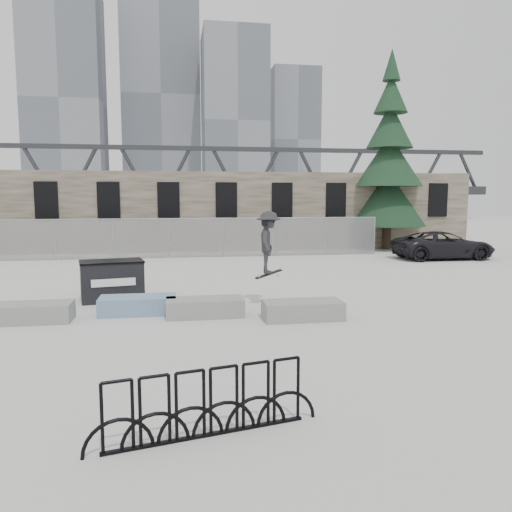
# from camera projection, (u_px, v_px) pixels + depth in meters

# --- Properties ---
(ground) EXTENTS (120.00, 120.00, 0.00)m
(ground) POSITION_uv_depth(u_px,v_px,m) (164.00, 315.00, 13.13)
(ground) COLOR beige
(ground) RESTS_ON ground
(stone_wall) EXTENTS (36.00, 2.58, 4.50)m
(stone_wall) POSITION_uv_depth(u_px,v_px,m) (169.00, 211.00, 28.78)
(stone_wall) COLOR brown
(stone_wall) RESTS_ON ground
(chainlink_fence) EXTENTS (22.06, 0.06, 2.02)m
(chainlink_fence) POSITION_uv_depth(u_px,v_px,m) (169.00, 238.00, 25.26)
(chainlink_fence) COLOR gray
(chainlink_fence) RESTS_ON ground
(planter_far_left) EXTENTS (2.00, 0.90, 0.47)m
(planter_far_left) POSITION_uv_depth(u_px,v_px,m) (30.00, 312.00, 12.38)
(planter_far_left) COLOR gray
(planter_far_left) RESTS_ON ground
(planter_center_left) EXTENTS (2.00, 0.90, 0.47)m
(planter_center_left) POSITION_uv_depth(u_px,v_px,m) (138.00, 304.00, 13.25)
(planter_center_left) COLOR teal
(planter_center_left) RESTS_ON ground
(planter_center_right) EXTENTS (2.00, 0.90, 0.47)m
(planter_center_right) POSITION_uv_depth(u_px,v_px,m) (205.00, 306.00, 12.98)
(planter_center_right) COLOR gray
(planter_center_right) RESTS_ON ground
(planter_offset) EXTENTS (2.00, 0.90, 0.47)m
(planter_offset) POSITION_uv_depth(u_px,v_px,m) (303.00, 309.00, 12.66)
(planter_offset) COLOR gray
(planter_offset) RESTS_ON ground
(dumpster) EXTENTS (2.01, 1.46, 1.20)m
(dumpster) POSITION_uv_depth(u_px,v_px,m) (112.00, 280.00, 14.96)
(dumpster) COLOR black
(dumpster) RESTS_ON ground
(bike_rack) EXTENTS (3.08, 0.73, 0.90)m
(bike_rack) POSITION_uv_depth(u_px,v_px,m) (207.00, 404.00, 6.43)
(bike_rack) COLOR black
(bike_rack) RESTS_ON ground
(spruce_tree) EXTENTS (4.40, 4.40, 11.50)m
(spruce_tree) POSITION_uv_depth(u_px,v_px,m) (389.00, 168.00, 29.13)
(spruce_tree) COLOR #38281E
(spruce_tree) RESTS_ON ground
(skyline_towers) EXTENTS (58.00, 28.00, 48.00)m
(skyline_towers) POSITION_uv_depth(u_px,v_px,m) (166.00, 110.00, 102.46)
(skyline_towers) COLOR slate
(skyline_towers) RESTS_ON ground
(truss_bridge) EXTENTS (70.00, 3.00, 9.80)m
(truss_bridge) POSITION_uv_depth(u_px,v_px,m) (246.00, 189.00, 68.15)
(truss_bridge) COLOR #2D3033
(truss_bridge) RESTS_ON ground
(suv) EXTENTS (4.96, 2.32, 1.37)m
(suv) POSITION_uv_depth(u_px,v_px,m) (443.00, 245.00, 24.92)
(suv) COLOR black
(suv) RESTS_ON ground
(skateboarder) EXTENTS (0.89, 1.26, 1.93)m
(skateboarder) POSITION_uv_depth(u_px,v_px,m) (269.00, 242.00, 14.19)
(skateboarder) COLOR #29282B
(skateboarder) RESTS_ON ground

